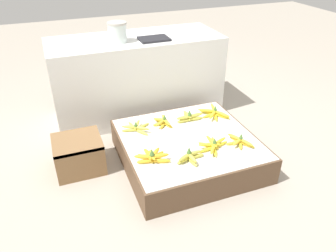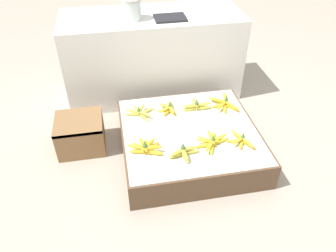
# 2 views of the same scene
# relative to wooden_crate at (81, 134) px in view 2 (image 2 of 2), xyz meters

# --- Properties ---
(ground_plane) EXTENTS (10.00, 10.00, 0.00)m
(ground_plane) POSITION_rel_wooden_crate_xyz_m (0.77, -0.20, -0.12)
(ground_plane) COLOR #A89E8E
(display_platform) EXTENTS (0.95, 0.93, 0.21)m
(display_platform) POSITION_rel_wooden_crate_xyz_m (0.77, -0.20, -0.02)
(display_platform) COLOR brown
(display_platform) RESTS_ON ground_plane
(back_vendor_table) EXTENTS (1.49, 0.58, 0.72)m
(back_vendor_table) POSITION_rel_wooden_crate_xyz_m (0.64, 0.68, 0.23)
(back_vendor_table) COLOR white
(back_vendor_table) RESTS_ON ground_plane
(wooden_crate) EXTENTS (0.34, 0.31, 0.25)m
(wooden_crate) POSITION_rel_wooden_crate_xyz_m (0.00, 0.00, 0.00)
(wooden_crate) COLOR olive
(wooden_crate) RESTS_ON ground_plane
(banana_bunch_front_left) EXTENTS (0.23, 0.18, 0.11)m
(banana_bunch_front_left) POSITION_rel_wooden_crate_xyz_m (0.44, -0.36, 0.11)
(banana_bunch_front_left) COLOR gold
(banana_bunch_front_left) RESTS_ON display_platform
(banana_bunch_front_midleft) EXTENTS (0.21, 0.13, 0.10)m
(banana_bunch_front_midleft) POSITION_rel_wooden_crate_xyz_m (0.67, -0.45, 0.11)
(banana_bunch_front_midleft) COLOR gold
(banana_bunch_front_midleft) RESTS_ON display_platform
(banana_bunch_front_midright) EXTENTS (0.25, 0.23, 0.09)m
(banana_bunch_front_midright) POSITION_rel_wooden_crate_xyz_m (0.87, -0.37, 0.11)
(banana_bunch_front_midright) COLOR yellow
(banana_bunch_front_midright) RESTS_ON display_platform
(banana_bunch_front_right) EXTENTS (0.18, 0.20, 0.08)m
(banana_bunch_front_right) POSITION_rel_wooden_crate_xyz_m (1.07, -0.40, 0.11)
(banana_bunch_front_right) COLOR gold
(banana_bunch_front_right) RESTS_ON display_platform
(banana_bunch_middle_left) EXTENTS (0.23, 0.24, 0.08)m
(banana_bunch_middle_left) POSITION_rel_wooden_crate_xyz_m (0.45, 0.04, 0.10)
(banana_bunch_middle_left) COLOR gold
(banana_bunch_middle_left) RESTS_ON display_platform
(banana_bunch_middle_midleft) EXTENTS (0.14, 0.19, 0.09)m
(banana_bunch_middle_midleft) POSITION_rel_wooden_crate_xyz_m (0.66, 0.05, 0.11)
(banana_bunch_middle_midleft) COLOR gold
(banana_bunch_middle_midleft) RESTS_ON display_platform
(banana_bunch_middle_midright) EXTENTS (0.23, 0.13, 0.10)m
(banana_bunch_middle_midright) POSITION_rel_wooden_crate_xyz_m (0.88, 0.04, 0.11)
(banana_bunch_middle_midright) COLOR gold
(banana_bunch_middle_midright) RESTS_ON display_platform
(banana_bunch_middle_right) EXTENTS (0.21, 0.27, 0.09)m
(banana_bunch_middle_right) POSITION_rel_wooden_crate_xyz_m (1.10, 0.04, 0.11)
(banana_bunch_middle_right) COLOR yellow
(banana_bunch_middle_right) RESTS_ON display_platform
(glass_jar) EXTENTS (0.16, 0.16, 0.16)m
(glass_jar) POSITION_rel_wooden_crate_xyz_m (0.48, 0.61, 0.67)
(glass_jar) COLOR silver
(glass_jar) RESTS_ON back_vendor_table
(foam_tray_white) EXTENTS (0.27, 0.16, 0.02)m
(foam_tray_white) POSITION_rel_wooden_crate_xyz_m (1.21, 0.57, 0.60)
(foam_tray_white) COLOR white
(foam_tray_white) RESTS_ON back_vendor_table
(foam_tray_dark) EXTENTS (0.25, 0.18, 0.02)m
(foam_tray_dark) POSITION_rel_wooden_crate_xyz_m (0.77, 0.56, 0.60)
(foam_tray_dark) COLOR #232328
(foam_tray_dark) RESTS_ON back_vendor_table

